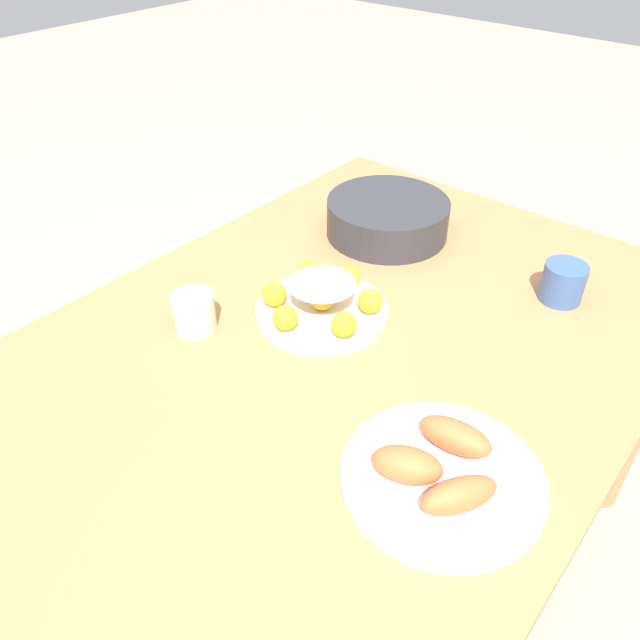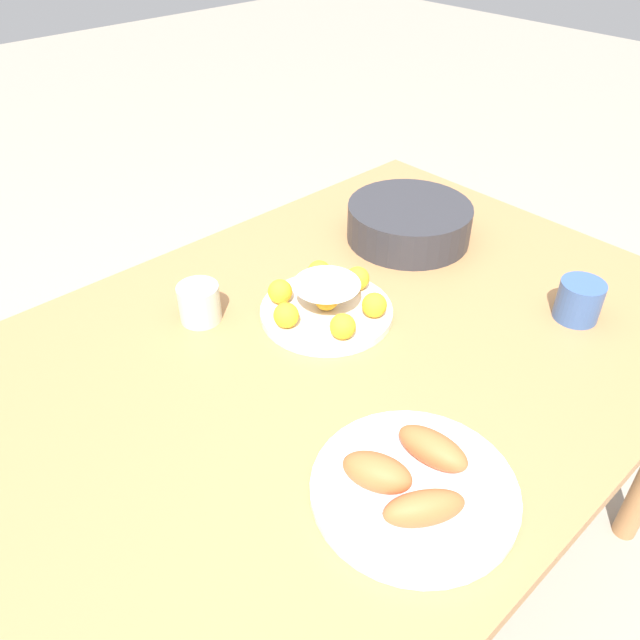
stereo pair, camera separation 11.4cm
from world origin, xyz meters
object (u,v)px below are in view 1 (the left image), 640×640
object	(u,v)px
cake_plate	(322,302)
cup_near	(563,282)
seafood_platter	(441,473)
cup_far	(194,312)
dining_table	(318,396)
serving_bowl	(387,216)

from	to	relation	value
cake_plate	cup_near	xyz separation A→B (m)	(0.35, -0.33, 0.01)
cake_plate	seafood_platter	world-z (taller)	cake_plate
seafood_platter	cup_far	bearing A→B (deg)	88.67
seafood_platter	cup_far	world-z (taller)	cup_far
seafood_platter	cup_near	size ratio (longest dim) A/B	3.50
dining_table	cup_near	world-z (taller)	cup_near
cup_near	cup_far	xyz separation A→B (m)	(-0.54, 0.49, -0.00)
dining_table	seafood_platter	world-z (taller)	seafood_platter
cake_plate	cup_near	world-z (taller)	cake_plate
serving_bowl	seafood_platter	distance (m)	0.72
cake_plate	dining_table	bearing A→B (deg)	-143.05
dining_table	serving_bowl	distance (m)	0.50
dining_table	seafood_platter	size ratio (longest dim) A/B	5.27
cup_near	dining_table	bearing A→B (deg)	151.69
serving_bowl	cup_near	xyz separation A→B (m)	(0.01, -0.42, -0.01)
dining_table	cup_near	bearing A→B (deg)	-28.31
serving_bowl	seafood_platter	world-z (taller)	serving_bowl
cake_plate	cup_near	distance (m)	0.48
cake_plate	cup_near	size ratio (longest dim) A/B	3.05
cake_plate	cup_far	world-z (taller)	cake_plate
cake_plate	serving_bowl	distance (m)	0.35
cup_near	cup_far	world-z (taller)	cup_near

